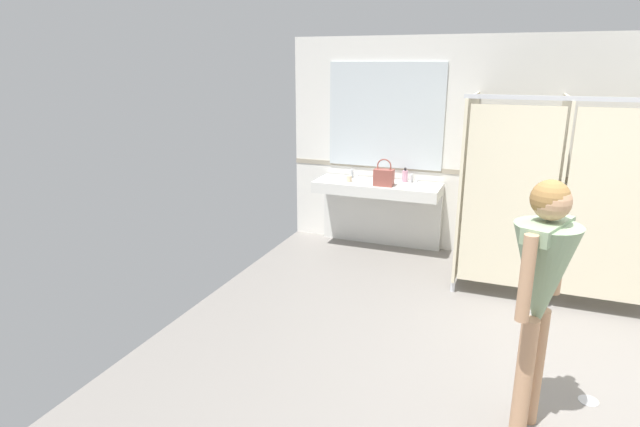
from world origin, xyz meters
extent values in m
cube|color=gray|center=(0.00, 0.00, -0.05)|extent=(6.88, 6.82, 0.10)
cube|color=silver|center=(0.00, 3.17, 1.35)|extent=(6.88, 0.12, 2.69)
cube|color=#9E937F|center=(0.00, 3.11, 1.05)|extent=(6.88, 0.01, 0.06)
cube|color=silver|center=(-2.18, 2.81, 0.83)|extent=(1.60, 0.57, 0.14)
cube|color=silver|center=(-2.18, 3.05, 0.38)|extent=(1.60, 0.08, 0.76)
cube|color=beige|center=(-2.58, 2.78, 0.85)|extent=(0.42, 0.31, 0.11)
cylinder|color=silver|center=(-2.58, 3.00, 0.95)|extent=(0.04, 0.04, 0.11)
cylinder|color=silver|center=(-2.58, 2.94, 1.00)|extent=(0.03, 0.11, 0.03)
sphere|color=silver|center=(-2.51, 3.01, 0.93)|extent=(0.04, 0.04, 0.04)
cube|color=beige|center=(-1.78, 2.78, 0.85)|extent=(0.42, 0.31, 0.11)
cylinder|color=silver|center=(-1.78, 3.00, 0.95)|extent=(0.04, 0.04, 0.11)
cylinder|color=silver|center=(-1.78, 2.94, 1.00)|extent=(0.03, 0.11, 0.03)
sphere|color=silver|center=(-1.71, 3.01, 0.93)|extent=(0.04, 0.04, 0.04)
cube|color=silver|center=(-2.18, 3.10, 1.71)|extent=(1.50, 0.02, 1.33)
cube|color=beige|center=(-1.05, 2.44, 1.08)|extent=(0.03, 1.31, 1.92)
cylinder|color=silver|center=(-1.05, 1.84, 0.06)|extent=(0.05, 0.05, 0.12)
cube|color=beige|center=(-0.12, 2.44, 1.08)|extent=(0.03, 1.31, 1.92)
cylinder|color=silver|center=(-0.12, 1.84, 0.06)|extent=(0.05, 0.05, 0.12)
cube|color=beige|center=(-0.59, 1.81, 1.08)|extent=(0.85, 0.03, 1.82)
cube|color=beige|center=(0.34, 1.81, 1.08)|extent=(0.85, 0.03, 1.82)
cube|color=#B7BABF|center=(-0.12, 1.81, 2.06)|extent=(1.92, 0.04, 0.04)
cylinder|color=tan|center=(-0.29, -0.10, 0.42)|extent=(0.11, 0.11, 0.84)
cylinder|color=tan|center=(-0.35, -0.27, 0.42)|extent=(0.11, 0.11, 0.84)
cone|color=gray|center=(-0.32, -0.18, 1.08)|extent=(0.52, 0.52, 0.72)
cube|color=gray|center=(-0.32, -0.18, 1.41)|extent=(0.32, 0.48, 0.10)
cylinder|color=tan|center=(-0.22, 0.05, 1.17)|extent=(0.08, 0.08, 0.54)
cylinder|color=tan|center=(-0.41, -0.42, 1.17)|extent=(0.08, 0.08, 0.54)
sphere|color=tan|center=(-0.32, -0.18, 1.58)|extent=(0.23, 0.23, 0.23)
sphere|color=olive|center=(-0.33, -0.18, 1.59)|extent=(0.23, 0.23, 0.23)
cube|color=#934C42|center=(-2.06, 2.66, 1.00)|extent=(0.24, 0.14, 0.21)
torus|color=#934C42|center=(-2.06, 2.66, 1.15)|extent=(0.18, 0.02, 0.18)
cylinder|color=#D899B2|center=(-1.86, 2.98, 0.97)|extent=(0.07, 0.07, 0.15)
cylinder|color=black|center=(-1.86, 2.98, 1.06)|extent=(0.03, 0.03, 0.04)
cylinder|color=beige|center=(-2.53, 2.70, 0.94)|extent=(0.07, 0.07, 0.08)
cylinder|color=#B7BABF|center=(0.13, 0.28, 0.00)|extent=(0.14, 0.14, 0.01)
camera|label=1|loc=(-0.52, -3.42, 2.37)|focal=28.91mm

